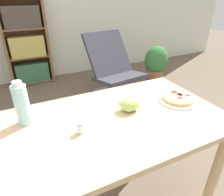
% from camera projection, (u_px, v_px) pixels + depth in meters
% --- Properties ---
extents(ground_plane, '(14.00, 14.00, 0.00)m').
position_uv_depth(ground_plane, '(102.00, 196.00, 1.51)').
color(ground_plane, brown).
extents(dining_table, '(1.36, 0.73, 0.74)m').
position_uv_depth(dining_table, '(106.00, 136.00, 1.13)').
color(dining_table, '#D1B27F').
rests_on(dining_table, ground_plane).
extents(pizza_on_plate, '(0.25, 0.25, 0.04)m').
position_uv_depth(pizza_on_plate, '(178.00, 98.00, 1.28)').
color(pizza_on_plate, white).
rests_on(pizza_on_plate, dining_table).
extents(grape_bunch, '(0.12, 0.09, 0.08)m').
position_uv_depth(grape_bunch, '(129.00, 104.00, 1.16)').
color(grape_bunch, '#A8CC66').
rests_on(grape_bunch, dining_table).
extents(drink_bottle, '(0.07, 0.07, 0.24)m').
position_uv_depth(drink_bottle, '(22.00, 104.00, 1.02)').
color(drink_bottle, '#A3DBEA').
rests_on(drink_bottle, dining_table).
extents(salt_shaker, '(0.04, 0.04, 0.06)m').
position_uv_depth(salt_shaker, '(80.00, 128.00, 0.98)').
color(salt_shaker, white).
rests_on(salt_shaker, dining_table).
extents(lounge_chair_far, '(0.67, 0.83, 0.88)m').
position_uv_depth(lounge_chair_far, '(115.00, 79.00, 2.76)').
color(lounge_chair_far, black).
rests_on(lounge_chair_far, ground_plane).
extents(bookshelf, '(0.64, 0.26, 1.32)m').
position_uv_depth(bookshelf, '(27.00, 45.00, 3.09)').
color(bookshelf, brown).
rests_on(bookshelf, ground_plane).
extents(potted_plant_floor, '(0.41, 0.35, 0.58)m').
position_uv_depth(potted_plant_floor, '(156.00, 63.00, 3.36)').
color(potted_plant_floor, '#8E5B42').
rests_on(potted_plant_floor, ground_plane).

